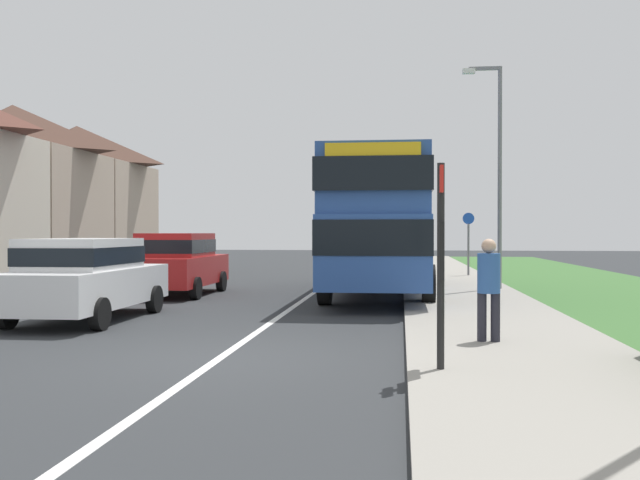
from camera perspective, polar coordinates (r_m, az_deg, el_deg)
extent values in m
plane|color=#2D3033|center=(10.01, -8.25, -9.54)|extent=(120.00, 120.00, 0.00)
cube|color=silver|center=(17.80, -1.62, -5.06)|extent=(0.14, 60.00, 0.01)
cube|color=gray|center=(15.71, 12.72, -5.63)|extent=(3.20, 68.00, 0.12)
cube|color=#284C93|center=(19.84, 4.87, -0.65)|extent=(2.50, 10.34, 1.65)
cube|color=#284C93|center=(19.87, 4.87, 3.96)|extent=(2.45, 10.13, 1.55)
cube|color=black|center=(19.84, 4.87, 0.30)|extent=(2.52, 10.39, 0.76)
cube|color=black|center=(19.88, 4.87, 4.19)|extent=(2.52, 10.39, 0.72)
cube|color=gold|center=(14.82, 4.28, 7.03)|extent=(2.00, 0.08, 0.44)
cylinder|color=black|center=(23.14, 2.00, -2.51)|extent=(0.30, 1.00, 1.00)
cylinder|color=black|center=(23.08, 8.21, -2.53)|extent=(0.30, 1.00, 1.00)
cylinder|color=black|center=(17.13, 0.39, -3.62)|extent=(0.30, 1.00, 1.00)
cylinder|color=black|center=(17.05, 8.79, -3.64)|extent=(0.30, 1.00, 1.00)
cube|color=silver|center=(14.90, -18.33, -3.63)|extent=(1.81, 4.56, 0.74)
cube|color=silver|center=(14.66, -18.71, -1.07)|extent=(1.59, 2.51, 0.60)
cube|color=black|center=(14.66, -18.71, -1.19)|extent=(1.63, 2.53, 0.34)
cylinder|color=black|center=(16.58, -19.05, -4.48)|extent=(0.20, 0.60, 0.60)
cylinder|color=black|center=(15.90, -13.26, -4.69)|extent=(0.20, 0.60, 0.60)
cylinder|color=black|center=(14.10, -24.05, -5.40)|extent=(0.20, 0.60, 0.60)
cylinder|color=black|center=(13.29, -17.42, -5.74)|extent=(0.20, 0.60, 0.60)
cube|color=#B21E1E|center=(20.27, -11.36, -2.41)|extent=(1.81, 4.30, 0.79)
cube|color=#B21E1E|center=(20.04, -11.56, -0.39)|extent=(1.59, 2.37, 0.65)
cube|color=black|center=(20.04, -11.56, -0.48)|extent=(1.62, 2.39, 0.36)
cylinder|color=black|center=(21.84, -12.49, -3.24)|extent=(0.20, 0.60, 0.60)
cylinder|color=black|center=(21.33, -7.99, -3.32)|extent=(0.20, 0.60, 0.60)
cylinder|color=black|center=(19.35, -15.08, -3.75)|extent=(0.20, 0.60, 0.60)
cylinder|color=black|center=(18.77, -10.04, -3.87)|extent=(0.20, 0.60, 0.60)
cylinder|color=#23232D|center=(10.96, 12.97, -6.42)|extent=(0.14, 0.14, 0.85)
cylinder|color=#23232D|center=(10.99, 14.02, -6.41)|extent=(0.14, 0.14, 0.85)
cylinder|color=#2D599E|center=(10.91, 13.51, -2.63)|extent=(0.34, 0.34, 0.60)
sphere|color=tan|center=(10.90, 13.51, -0.48)|extent=(0.22, 0.22, 0.22)
cylinder|color=black|center=(8.59, 9.75, -2.50)|extent=(0.09, 0.09, 2.60)
cube|color=red|center=(8.60, 9.77, 4.84)|extent=(0.04, 0.44, 0.32)
cube|color=black|center=(8.60, 9.75, -0.83)|extent=(0.06, 0.52, 0.68)
cylinder|color=slate|center=(27.65, 11.93, -0.87)|extent=(0.08, 0.08, 2.10)
cylinder|color=blue|center=(27.65, 11.93, 1.72)|extent=(0.44, 0.03, 0.44)
cylinder|color=slate|center=(21.30, 14.35, 4.76)|extent=(0.12, 0.12, 6.62)
cube|color=slate|center=(21.73, 13.17, 13.37)|extent=(0.90, 0.10, 0.10)
cube|color=silver|center=(21.67, 11.95, 13.22)|extent=(0.36, 0.20, 0.14)
cube|color=tan|center=(30.33, -23.61, 1.91)|extent=(6.07, 5.43, 4.95)
pyramid|color=#4C3328|center=(30.60, -23.64, 8.29)|extent=(6.07, 5.43, 1.86)
cube|color=tan|center=(35.23, -19.08, 1.74)|extent=(6.07, 5.43, 4.95)
pyramid|color=#4C3328|center=(35.46, -19.10, 7.24)|extent=(6.07, 5.43, 1.86)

